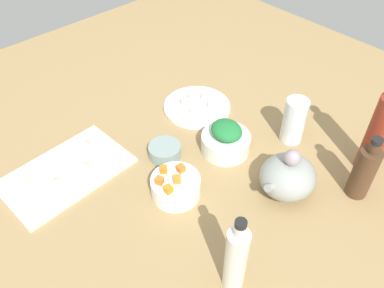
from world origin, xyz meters
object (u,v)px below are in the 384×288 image
bowl_carrots (176,187)px  teapot (288,176)px  drinking_glass_0 (294,121)px  bowl_small_side (165,151)px  bottle_1 (364,172)px  bottle_2 (236,258)px  bowl_greens (226,143)px  bottle_0 (379,133)px  cutting_board (66,172)px  plate_tofu (197,107)px

bowl_carrots → teapot: size_ratio=0.78×
teapot → drinking_glass_0: bearing=-147.2°
bowl_small_side → bottle_1: 52.37cm
bottle_2 → bowl_carrots: bearing=-105.0°
bowl_greens → bottle_0: bearing=127.4°
cutting_board → bottle_2: bottle_2 is taller
bowl_small_side → bottle_2: (13.99, 39.16, 7.41)cm
bottle_0 → bottle_2: bearing=-1.9°
bowl_small_side → drinking_glass_0: bearing=148.1°
bowl_small_side → bottle_0: bottle_0 is taller
bottle_1 → bowl_carrots: bearing=-42.3°
plate_tofu → bottle_2: bottle_2 is taller
bottle_0 → bottle_1: size_ratio=1.54×
teapot → bottle_2: 30.06cm
bowl_greens → bottle_0: 40.11cm
drinking_glass_0 → bowl_small_side: bearing=-31.9°
bottle_1 → plate_tofu: bearing=-83.7°
bowl_greens → teapot: size_ratio=0.85×
bottle_2 → teapot: bearing=-164.3°
bowl_greens → bowl_small_side: 17.50cm
cutting_board → bottle_1: 77.47cm
bowl_carrots → bottle_0: (-44.87, 28.33, 9.59)cm
bowl_greens → bowl_small_side: bowl_greens is taller
bowl_greens → bowl_carrots: size_ratio=1.10×
teapot → bottle_2: (28.69, 8.08, 3.88)cm
bowl_greens → bottle_1: 36.96cm
bowl_small_side → bottle_2: 42.24cm
bottle_2 → drinking_glass_0: 49.92cm
teapot → bottle_2: bottle_2 is taller
plate_tofu → bottle_0: bearing=107.8°
bowl_small_side → bottle_1: bearing=122.1°
teapot → bottle_2: bearing=15.7°
bowl_small_side → bottle_0: 56.80cm
bottle_0 → cutting_board: bearing=-41.0°
cutting_board → bottle_2: size_ratio=1.54×
plate_tofu → bottle_0: (-16.28, 50.56, 11.77)cm
bowl_carrots → bottle_1: 47.02cm
plate_tofu → teapot: teapot is taller
teapot → bowl_carrots: bearing=-40.6°
cutting_board → bottle_0: (-62.12, 53.99, 11.87)cm
bottle_0 → bowl_small_side: bearing=-47.1°
bowl_greens → bottle_2: 41.20cm
cutting_board → plate_tofu: (-45.84, 3.43, 0.10)cm
drinking_glass_0 → plate_tofu: bearing=-70.7°
bowl_small_side → teapot: bearing=115.3°
cutting_board → bottle_1: (-51.79, 57.14, 7.40)cm
plate_tofu → bowl_greens: 21.06cm
cutting_board → bowl_small_side: (-24.14, 13.07, 1.39)cm
bowl_greens → bottle_1: size_ratio=0.74×
bowl_carrots → bottle_0: bearing=147.7°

